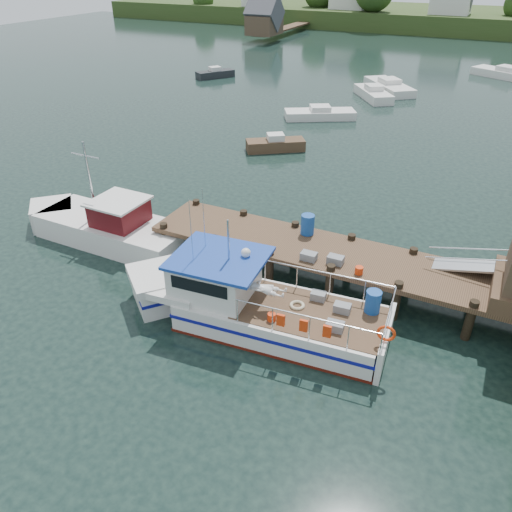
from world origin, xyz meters
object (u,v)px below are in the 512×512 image
at_px(dock, 468,262).
at_px(moored_a, 320,114).
at_px(moored_b, 373,93).
at_px(moored_e, 215,74).
at_px(moored_rowboat, 275,144).
at_px(moored_d, 389,86).
at_px(lobster_boat, 248,303).
at_px(work_boat, 106,225).
at_px(moored_far, 507,74).

xyz_separation_m(dock, moored_a, (-13.26, 21.73, -1.86)).
height_order(dock, moored_b, dock).
bearing_deg(moored_b, moored_e, -164.84).
xyz_separation_m(moored_rowboat, moored_d, (2.82, 20.26, 0.01)).
bearing_deg(moored_e, moored_a, -8.25).
height_order(dock, lobster_boat, lobster_boat).
bearing_deg(moored_b, lobster_boat, -63.11).
height_order(moored_rowboat, moored_e, moored_rowboat).
relative_size(dock, moored_rowboat, 4.20).
height_order(lobster_boat, work_boat, lobster_boat).
relative_size(lobster_boat, moored_far, 1.37).
relative_size(moored_a, moored_e, 1.40).
distance_m(moored_rowboat, moored_a, 8.43).
bearing_deg(lobster_boat, moored_d, 91.05).
bearing_deg(moored_e, moored_far, 49.44).
distance_m(work_boat, moored_d, 35.21).
bearing_deg(work_boat, moored_a, 85.65).
height_order(moored_rowboat, moored_far, moored_far).
height_order(moored_rowboat, moored_a, moored_rowboat).
relative_size(work_boat, moored_e, 2.12).
relative_size(lobster_boat, moored_d, 1.50).
bearing_deg(moored_d, moored_b, -107.84).
distance_m(moored_far, moored_e, 30.92).
height_order(moored_b, moored_d, moored_b).
bearing_deg(moored_a, moored_e, 138.21).
relative_size(dock, work_boat, 1.90).
bearing_deg(moored_e, dock, -23.95).
distance_m(lobster_boat, moored_far, 48.93).
bearing_deg(moored_far, work_boat, -95.74).
relative_size(moored_b, moored_d, 0.82).
height_order(lobster_boat, moored_rowboat, lobster_boat).
xyz_separation_m(moored_b, moored_d, (0.58, 3.62, -0.02)).
height_order(moored_rowboat, moored_b, moored_b).
relative_size(work_boat, moored_a, 1.52).
bearing_deg(moored_d, moored_rowboat, -106.73).
bearing_deg(work_boat, moored_rowboat, 83.12).
distance_m(dock, lobster_boat, 7.83).
bearing_deg(moored_far, moored_d, -119.71).
relative_size(work_boat, moored_d, 1.29).
bearing_deg(work_boat, dock, 5.67).
bearing_deg(moored_far, moored_e, -142.29).
distance_m(dock, moored_far, 44.71).
bearing_deg(moored_far, moored_a, -106.85).
bearing_deg(dock, moored_d, 107.42).
height_order(dock, moored_e, dock).
xyz_separation_m(lobster_boat, moored_rowboat, (-6.70, 17.19, -0.46)).
distance_m(moored_far, moored_d, 14.87).
distance_m(moored_far, moored_b, 18.07).
bearing_deg(moored_rowboat, moored_b, 77.58).
distance_m(moored_rowboat, moored_d, 20.46).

